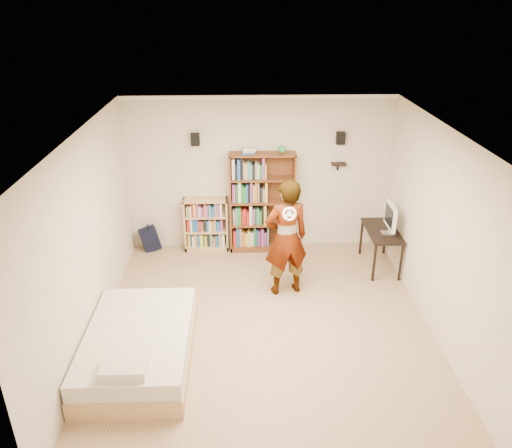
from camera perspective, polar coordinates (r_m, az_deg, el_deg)
The scene contains 14 objects.
ground at distance 7.01m, azimuth 1.10°, elevation -11.70°, with size 4.50×5.00×0.01m, color tan.
room_shell at distance 6.13m, azimuth 1.23°, elevation 1.64°, with size 4.52×5.02×2.71m.
crown_molding at distance 5.83m, azimuth 1.31°, elevation 9.87°, with size 4.50×5.00×0.06m.
speaker_left at distance 8.34m, azimuth -6.96°, elevation 9.58°, with size 0.14×0.12×0.20m, color black.
speaker_right at distance 8.48m, azimuth 9.66°, elevation 9.65°, with size 0.14×0.12×0.20m, color black.
wall_shelf at distance 8.61m, azimuth 9.43°, elevation 6.78°, with size 0.25×0.16×0.03m, color black.
tall_bookshelf at distance 8.62m, azimuth 0.69°, elevation 2.43°, with size 1.12×0.33×1.77m, color brown, non-canonical shape.
low_bookshelf at distance 8.82m, azimuth -5.71°, elevation -0.06°, with size 0.76×0.29×0.96m, color tan, non-canonical shape.
computer_desk at distance 8.52m, azimuth 14.00°, elevation -2.71°, with size 0.50×0.99×0.68m, color black, non-canonical shape.
imac at distance 8.18m, azimuth 14.95°, elevation 0.56°, with size 0.10×0.50×0.50m, color white, non-canonical shape.
daybed at distance 6.45m, azimuth -13.26°, elevation -13.00°, with size 1.27×1.95×0.58m, color beige, non-canonical shape.
person at distance 7.34m, azimuth 3.47°, elevation -1.61°, with size 0.66×0.44×1.82m, color black.
wii_wheel at distance 6.80m, azimuth 3.84°, elevation 1.15°, with size 0.20×0.20×0.03m, color white.
navy_bag at distance 9.04m, azimuth -12.03°, elevation -1.64°, with size 0.33×0.21×0.45m, color black, non-canonical shape.
Camera 1 is at (-0.32, -5.62, 4.18)m, focal length 35.00 mm.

